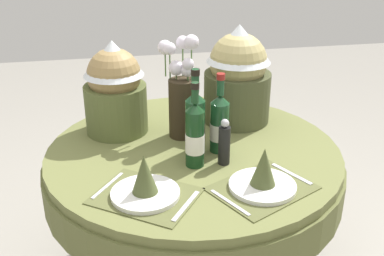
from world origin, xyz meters
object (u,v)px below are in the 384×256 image
(dining_table, at_px, (193,175))
(place_setting_right, at_px, (263,177))
(place_setting_left, at_px, (145,185))
(wine_bottle_right, at_px, (195,123))
(wine_bottle_left, at_px, (195,135))
(gift_tub_back_left, at_px, (115,85))
(flower_vase, at_px, (181,93))
(pepper_mill, at_px, (224,143))
(wine_bottle_centre, at_px, (220,123))
(gift_tub_back_right, at_px, (238,71))

(dining_table, height_order, place_setting_right, place_setting_right)
(place_setting_left, height_order, wine_bottle_right, wine_bottle_right)
(wine_bottle_left, height_order, gift_tub_back_left, gift_tub_back_left)
(flower_vase, relative_size, wine_bottle_left, 1.32)
(dining_table, height_order, pepper_mill, pepper_mill)
(place_setting_left, bearing_deg, place_setting_right, -3.84)
(pepper_mill, bearing_deg, dining_table, 122.30)
(flower_vase, relative_size, wine_bottle_centre, 1.35)
(flower_vase, height_order, wine_bottle_left, flower_vase)
(flower_vase, distance_m, gift_tub_back_right, 0.31)
(wine_bottle_centre, height_order, wine_bottle_right, wine_bottle_right)
(wine_bottle_centre, distance_m, pepper_mill, 0.12)
(place_setting_left, height_order, place_setting_right, same)
(wine_bottle_left, height_order, pepper_mill, wine_bottle_left)
(gift_tub_back_left, bearing_deg, flower_vase, -20.12)
(wine_bottle_centre, bearing_deg, wine_bottle_right, -179.48)
(dining_table, height_order, place_setting_left, place_setting_left)
(dining_table, height_order, wine_bottle_centre, wine_bottle_centre)
(wine_bottle_right, xyz_separation_m, gift_tub_back_right, (0.26, 0.29, 0.11))
(gift_tub_back_left, bearing_deg, pepper_mill, -44.47)
(wine_bottle_centre, height_order, gift_tub_back_left, gift_tub_back_left)
(place_setting_right, bearing_deg, wine_bottle_centre, 104.27)
(place_setting_left, height_order, wine_bottle_left, wine_bottle_left)
(wine_bottle_left, bearing_deg, wine_bottle_centre, 40.08)
(wine_bottle_right, relative_size, gift_tub_back_right, 0.78)
(dining_table, height_order, gift_tub_back_left, gift_tub_back_left)
(wine_bottle_left, relative_size, wine_bottle_right, 0.95)
(dining_table, xyz_separation_m, place_setting_left, (-0.23, -0.33, 0.17))
(dining_table, bearing_deg, wine_bottle_left, -98.64)
(place_setting_left, distance_m, pepper_mill, 0.37)
(dining_table, distance_m, gift_tub_back_left, 0.52)
(place_setting_left, bearing_deg, pepper_mill, 28.95)
(wine_bottle_left, bearing_deg, gift_tub_back_right, 54.94)
(dining_table, bearing_deg, wine_bottle_right, -93.07)
(flower_vase, bearing_deg, wine_bottle_left, -89.12)
(dining_table, distance_m, wine_bottle_centre, 0.27)
(flower_vase, bearing_deg, dining_table, -79.66)
(wine_bottle_right, bearing_deg, wine_bottle_left, -100.65)
(flower_vase, bearing_deg, gift_tub_back_left, 159.88)
(dining_table, height_order, wine_bottle_left, wine_bottle_left)
(wine_bottle_left, bearing_deg, flower_vase, 90.88)
(dining_table, distance_m, wine_bottle_left, 0.29)
(place_setting_left, relative_size, wine_bottle_centre, 1.29)
(place_setting_right, distance_m, gift_tub_back_right, 0.64)
(wine_bottle_centre, relative_size, gift_tub_back_left, 0.80)
(place_setting_left, distance_m, wine_bottle_centre, 0.45)
(dining_table, relative_size, gift_tub_back_right, 2.74)
(place_setting_right, relative_size, flower_vase, 0.94)
(dining_table, distance_m, pepper_mill, 0.27)
(flower_vase, distance_m, wine_bottle_centre, 0.23)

